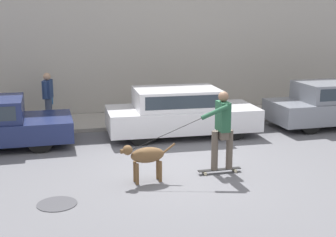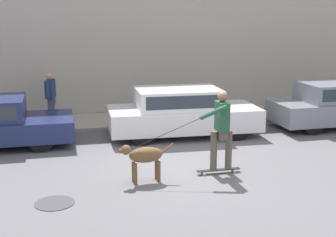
# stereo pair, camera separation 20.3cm
# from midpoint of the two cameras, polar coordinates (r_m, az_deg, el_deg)

# --- Properties ---
(ground_plane) EXTENTS (36.00, 36.00, 0.00)m
(ground_plane) POSITION_cam_midpoint_polar(r_m,az_deg,el_deg) (10.36, 2.06, -6.32)
(ground_plane) COLOR slate
(back_wall) EXTENTS (32.00, 0.30, 5.74)m
(back_wall) POSITION_cam_midpoint_polar(r_m,az_deg,el_deg) (15.90, -4.15, 10.86)
(back_wall) COLOR #ADA89E
(back_wall) RESTS_ON ground_plane
(sidewalk_curb) EXTENTS (30.00, 2.15, 0.11)m
(sidewalk_curb) POSITION_cam_midpoint_polar(r_m,az_deg,el_deg) (15.04, -3.16, -0.07)
(sidewalk_curb) COLOR #A39E93
(sidewalk_curb) RESTS_ON ground_plane
(parked_car_1) EXTENTS (4.23, 1.89, 1.34)m
(parked_car_1) POSITION_cam_midpoint_polar(r_m,az_deg,el_deg) (13.09, 1.09, 0.73)
(parked_car_1) COLOR black
(parked_car_1) RESTS_ON ground_plane
(parked_car_2) EXTENTS (4.12, 1.74, 1.35)m
(parked_car_2) POSITION_cam_midpoint_polar(r_m,az_deg,el_deg) (15.08, 19.27, 1.57)
(parked_car_2) COLOR black
(parked_car_2) RESTS_ON ground_plane
(dog) EXTENTS (1.16, 0.38, 0.81)m
(dog) POSITION_cam_midpoint_polar(r_m,az_deg,el_deg) (9.52, -3.36, -4.59)
(dog) COLOR brown
(dog) RESTS_ON ground_plane
(skateboarder) EXTENTS (2.51, 0.59, 1.79)m
(skateboarder) POSITION_cam_midpoint_polar(r_m,az_deg,el_deg) (9.96, 6.02, -1.04)
(skateboarder) COLOR beige
(skateboarder) RESTS_ON ground_plane
(pedestrian_with_bag) EXTENTS (0.33, 0.73, 1.52)m
(pedestrian_with_bag) POSITION_cam_midpoint_polar(r_m,az_deg,el_deg) (14.71, -14.79, 2.74)
(pedestrian_with_bag) COLOR #3D4760
(pedestrian_with_bag) RESTS_ON sidewalk_curb
(manhole_cover) EXTENTS (0.72, 0.72, 0.01)m
(manhole_cover) POSITION_cam_midpoint_polar(r_m,az_deg,el_deg) (8.86, -14.03, -10.07)
(manhole_cover) COLOR #38383D
(manhole_cover) RESTS_ON ground_plane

